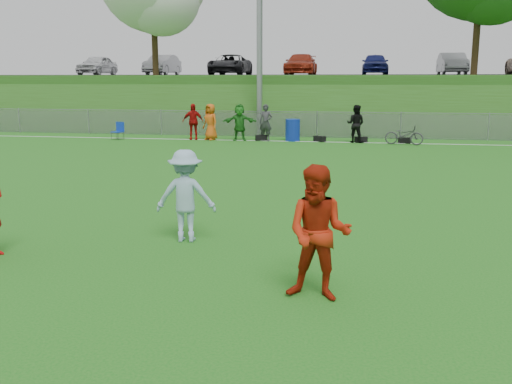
% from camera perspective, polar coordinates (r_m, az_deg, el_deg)
% --- Properties ---
extents(ground, '(120.00, 120.00, 0.00)m').
position_cam_1_polar(ground, '(8.85, -3.09, -7.44)').
color(ground, '#156617').
rests_on(ground, ground).
extents(sideline_far, '(60.00, 0.10, 0.01)m').
position_cam_1_polar(sideline_far, '(26.39, 5.78, 5.03)').
color(sideline_far, white).
rests_on(sideline_far, ground).
extents(fence, '(58.00, 0.06, 1.30)m').
position_cam_1_polar(fence, '(28.32, 6.11, 6.75)').
color(fence, gray).
rests_on(fence, ground).
extents(berm, '(120.00, 18.00, 3.00)m').
position_cam_1_polar(berm, '(39.24, 7.27, 9.20)').
color(berm, '#2A5217').
rests_on(berm, ground).
extents(parking_lot, '(120.00, 12.00, 0.10)m').
position_cam_1_polar(parking_lot, '(41.21, 7.47, 11.45)').
color(parking_lot, black).
rests_on(parking_lot, berm).
extents(car_row, '(32.04, 5.18, 1.44)m').
position_cam_1_polar(car_row, '(40.30, 5.73, 12.59)').
color(car_row, silver).
rests_on(car_row, parking_lot).
extents(spectator_row, '(8.61, 0.90, 1.69)m').
position_cam_1_polar(spectator_row, '(26.67, -0.27, 6.97)').
color(spectator_row, '#A40C0B').
rests_on(spectator_row, ground).
extents(gear_bags, '(7.12, 0.56, 0.26)m').
position_cam_1_polar(gear_bags, '(26.42, 7.98, 5.26)').
color(gear_bags, black).
rests_on(gear_bags, ground).
extents(player_red_center, '(0.95, 0.79, 1.77)m').
position_cam_1_polar(player_red_center, '(7.38, 6.31, -4.13)').
color(player_red_center, '#AA210B').
rests_on(player_red_center, ground).
extents(player_blue, '(1.12, 0.74, 1.63)m').
position_cam_1_polar(player_blue, '(10.09, -7.04, -0.38)').
color(player_blue, '#93B5CC').
rests_on(player_blue, ground).
extents(frisbee, '(0.24, 0.24, 0.02)m').
position_cam_1_polar(frisbee, '(8.27, 5.54, -1.91)').
color(frisbee, white).
rests_on(frisbee, ground).
extents(recycling_bin, '(0.89, 0.89, 1.01)m').
position_cam_1_polar(recycling_bin, '(26.67, 3.69, 6.20)').
color(recycling_bin, '#0D2795').
rests_on(recycling_bin, ground).
extents(camp_chair, '(0.57, 0.58, 0.83)m').
position_cam_1_polar(camp_chair, '(28.01, -13.66, 5.62)').
color(camp_chair, '#0F31A3').
rests_on(camp_chair, ground).
extents(bicycle, '(1.73, 0.89, 0.87)m').
position_cam_1_polar(bicycle, '(25.85, 14.59, 5.55)').
color(bicycle, '#303032').
rests_on(bicycle, ground).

